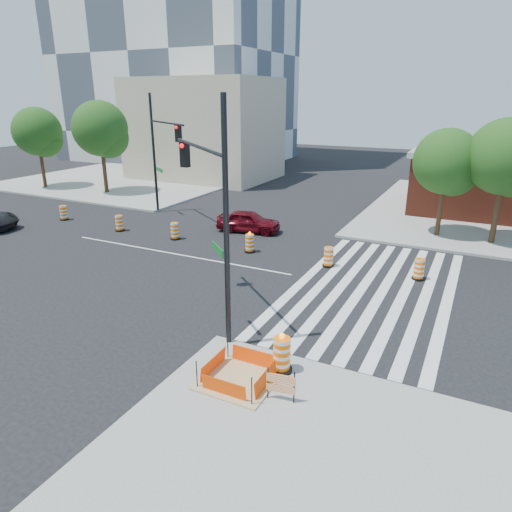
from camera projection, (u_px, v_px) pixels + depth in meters
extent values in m
plane|color=black|center=(175.00, 254.00, 25.25)|extent=(120.00, 120.00, 0.00)
cube|color=gray|center=(137.00, 178.00, 48.02)|extent=(22.00, 22.00, 0.15)
cube|color=silver|center=(307.00, 277.00, 21.95)|extent=(0.45, 13.50, 0.01)
cube|color=silver|center=(325.00, 281.00, 21.56)|extent=(0.45, 13.50, 0.01)
cube|color=silver|center=(343.00, 284.00, 21.18)|extent=(0.45, 13.50, 0.01)
cube|color=silver|center=(362.00, 287.00, 20.80)|extent=(0.45, 13.50, 0.01)
cube|color=silver|center=(382.00, 291.00, 20.42)|extent=(0.45, 13.50, 0.01)
cube|color=silver|center=(403.00, 295.00, 20.04)|extent=(0.45, 13.50, 0.01)
cube|color=silver|center=(424.00, 299.00, 19.66)|extent=(0.45, 13.50, 0.01)
cube|color=silver|center=(447.00, 303.00, 19.28)|extent=(0.45, 13.50, 0.01)
cube|color=silver|center=(175.00, 254.00, 25.25)|extent=(14.00, 0.12, 0.01)
cube|color=tan|center=(239.00, 379.00, 13.80)|extent=(2.20, 2.20, 0.05)
cube|color=#FF4605|center=(224.00, 388.00, 12.95)|extent=(1.44, 0.02, 0.55)
cube|color=#FF4605|center=(252.00, 357.00, 14.47)|extent=(1.44, 0.02, 0.55)
cube|color=#FF4605|center=(213.00, 364.00, 14.09)|extent=(0.02, 1.44, 0.55)
cube|color=#FF4605|center=(266.00, 380.00, 13.33)|extent=(0.02, 1.44, 0.55)
cylinder|color=black|center=(197.00, 375.00, 13.28)|extent=(0.04, 0.04, 0.90)
cylinder|color=black|center=(252.00, 392.00, 12.52)|extent=(0.04, 0.04, 0.90)
cylinder|color=black|center=(228.00, 346.00, 14.79)|extent=(0.04, 0.04, 0.90)
cylinder|color=black|center=(278.00, 360.00, 14.03)|extent=(0.04, 0.04, 0.90)
cube|color=tan|center=(204.00, 129.00, 47.21)|extent=(14.00, 10.00, 10.00)
imported|color=#50060E|center=(249.00, 221.00, 29.13)|extent=(4.29, 2.32, 1.39)
cylinder|color=black|center=(226.00, 228.00, 14.60)|extent=(0.19, 0.19, 8.22)
cylinder|color=black|center=(198.00, 147.00, 16.55)|extent=(4.71, 4.17, 0.12)
cube|color=black|center=(185.00, 154.00, 18.61)|extent=(0.33, 0.29, 1.03)
sphere|color=#FF0C0C|center=(182.00, 146.00, 18.34)|extent=(0.19, 0.19, 0.19)
cube|color=#0C591E|center=(218.00, 249.00, 15.84)|extent=(0.95, 0.85, 0.26)
cylinder|color=black|center=(154.00, 153.00, 33.07)|extent=(0.19, 0.19, 8.33)
cylinder|color=black|center=(166.00, 123.00, 29.75)|extent=(5.26, 3.58, 0.12)
cube|color=black|center=(178.00, 133.00, 28.13)|extent=(0.33, 0.29, 1.04)
sphere|color=#FF0C0C|center=(176.00, 127.00, 27.85)|extent=(0.19, 0.19, 0.19)
cube|color=#0C591E|center=(159.00, 170.00, 32.56)|extent=(1.06, 0.73, 0.26)
cylinder|color=black|center=(281.00, 369.00, 14.24)|extent=(0.67, 0.67, 0.11)
cylinder|color=#FF6B05|center=(282.00, 354.00, 14.05)|extent=(0.54, 0.54, 1.06)
sphere|color=#FF990C|center=(282.00, 336.00, 13.85)|extent=(0.18, 0.18, 0.18)
cube|color=#FF6B05|center=(281.00, 379.00, 12.65)|extent=(0.84, 0.18, 0.28)
cube|color=#FF6B05|center=(281.00, 389.00, 12.75)|extent=(0.84, 0.18, 0.22)
cylinder|color=black|center=(268.00, 383.00, 12.82)|extent=(0.04, 0.04, 0.99)
cylinder|color=black|center=(294.00, 388.00, 12.61)|extent=(0.04, 0.04, 0.99)
cylinder|color=#382314|center=(42.00, 164.00, 42.39)|extent=(0.32, 0.32, 4.62)
sphere|color=#184614|center=(37.00, 131.00, 41.43)|extent=(4.34, 4.34, 4.34)
sphere|color=#184614|center=(45.00, 140.00, 41.71)|extent=(3.18, 3.18, 3.18)
sphere|color=#184614|center=(33.00, 136.00, 41.57)|extent=(2.89, 2.89, 2.89)
cylinder|color=#382314|center=(104.00, 165.00, 40.00)|extent=(0.34, 0.34, 5.00)
sphere|color=#184614|center=(100.00, 129.00, 38.96)|extent=(4.68, 4.68, 4.68)
sphere|color=#184614|center=(108.00, 138.00, 39.26)|extent=(3.43, 3.43, 3.43)
sphere|color=#184614|center=(95.00, 134.00, 39.12)|extent=(3.12, 3.12, 3.12)
cylinder|color=#382314|center=(441.00, 204.00, 27.64)|extent=(0.28, 0.28, 4.11)
sphere|color=#184614|center=(447.00, 161.00, 26.79)|extent=(3.85, 3.85, 3.85)
sphere|color=#184614|center=(453.00, 172.00, 27.04)|extent=(2.83, 2.83, 2.83)
sphere|color=#184614|center=(439.00, 168.00, 26.92)|extent=(2.57, 2.57, 2.57)
cylinder|color=#382314|center=(497.00, 207.00, 26.13)|extent=(0.33, 0.33, 4.53)
sphere|color=#184614|center=(506.00, 157.00, 25.19)|extent=(4.25, 4.25, 4.25)
sphere|color=#184614|center=(497.00, 164.00, 25.33)|extent=(2.83, 2.83, 2.83)
cylinder|color=black|center=(64.00, 219.00, 32.13)|extent=(0.60, 0.60, 0.10)
cylinder|color=#FF6B05|center=(63.00, 212.00, 31.97)|extent=(0.48, 0.48, 0.95)
cylinder|color=black|center=(120.00, 230.00, 29.53)|extent=(0.60, 0.60, 0.10)
cylinder|color=#FF6B05|center=(119.00, 223.00, 29.37)|extent=(0.48, 0.48, 0.95)
cylinder|color=black|center=(175.00, 238.00, 27.82)|extent=(0.60, 0.60, 0.10)
cylinder|color=#FF6B05|center=(175.00, 230.00, 27.66)|extent=(0.48, 0.48, 0.95)
cylinder|color=black|center=(250.00, 251.00, 25.53)|extent=(0.60, 0.60, 0.10)
cylinder|color=#FF6B05|center=(250.00, 243.00, 25.37)|extent=(0.48, 0.48, 0.95)
sphere|color=#FF990C|center=(250.00, 233.00, 25.18)|extent=(0.16, 0.16, 0.16)
cylinder|color=black|center=(328.00, 265.00, 23.38)|extent=(0.60, 0.60, 0.10)
cylinder|color=#FF6B05|center=(329.00, 256.00, 23.22)|extent=(0.48, 0.48, 0.95)
cylinder|color=black|center=(418.00, 278.00, 21.72)|extent=(0.60, 0.60, 0.10)
cylinder|color=#FF6B05|center=(419.00, 269.00, 21.56)|extent=(0.48, 0.48, 0.95)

